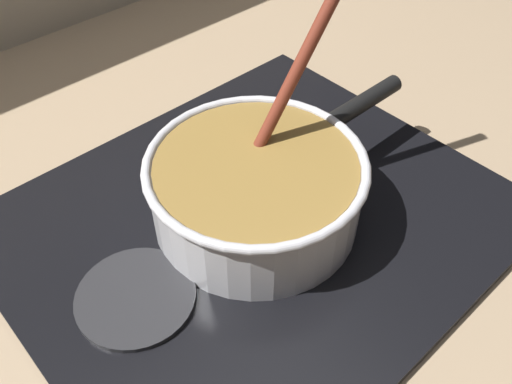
{
  "coord_description": "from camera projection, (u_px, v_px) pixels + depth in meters",
  "views": [
    {
      "loc": [
        -0.27,
        -0.13,
        0.49
      ],
      "look_at": [
        0.02,
        0.19,
        0.05
      ],
      "focal_mm": 38.3,
      "sensor_mm": 36.0,
      "label": 1
    }
  ],
  "objects": [
    {
      "name": "cooking_pan",
      "position": [
        257.0,
        188.0,
        0.61
      ],
      "size": [
        0.37,
        0.25,
        0.31
      ],
      "color": "silver",
      "rests_on": "hob_plate"
    },
    {
      "name": "ground",
      "position": [
        369.0,
        353.0,
        0.56
      ],
      "size": [
        2.4,
        1.6,
        0.04
      ],
      "primitive_type": "cube",
      "color": "#9E8466"
    },
    {
      "name": "burner_ring",
      "position": [
        256.0,
        215.0,
        0.64
      ],
      "size": [
        0.19,
        0.19,
        0.01
      ],
      "primitive_type": "torus",
      "color": "#592D0C",
      "rests_on": "hob_plate"
    },
    {
      "name": "spare_burner",
      "position": [
        136.0,
        297.0,
        0.56
      ],
      "size": [
        0.13,
        0.13,
        0.01
      ],
      "primitive_type": "cylinder",
      "color": "#262628",
      "rests_on": "hob_plate"
    },
    {
      "name": "hob_plate",
      "position": [
        256.0,
        221.0,
        0.65
      ],
      "size": [
        0.56,
        0.48,
        0.01
      ],
      "primitive_type": "cube",
      "color": "black",
      "rests_on": "ground"
    }
  ]
}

